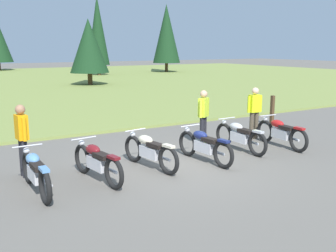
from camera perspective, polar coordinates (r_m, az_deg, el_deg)
The scene contains 12 objects.
ground_plane at distance 10.00m, azimuth 1.77°, elevation -5.65°, with size 140.00×140.00×0.00m, color #605B54.
grass_moorland at distance 34.99m, azimuth -22.29°, elevation 5.80°, with size 80.00×44.00×0.10m, color olive.
motorcycle_sky_blue at distance 8.45m, azimuth -18.64°, elevation -6.36°, with size 0.62×2.10×0.88m.
motorcycle_maroon at distance 8.87m, azimuth -10.25°, elevation -5.09°, with size 0.65×2.09×0.88m.
motorcycle_cream at distance 9.65m, azimuth -2.67°, elevation -3.59°, with size 0.68×2.09×0.88m.
motorcycle_navy at distance 10.20m, azimuth 5.28°, elevation -2.80°, with size 0.62×2.10×0.88m.
motorcycle_silver at distance 11.41m, azimuth 10.37°, elevation -1.42°, with size 0.62×2.10×0.88m.
motorcycle_red at distance 12.15m, azimuth 16.04°, elevation -0.90°, with size 0.62×2.10×0.88m.
rider_in_hivis_vest at distance 12.90m, azimuth 12.43°, elevation 2.28°, with size 0.55×0.25×1.67m.
rider_with_back_turned at distance 9.47m, azimuth -20.39°, elevation -1.40°, with size 0.25×0.55×1.67m.
rider_near_row_end at distance 11.83m, azimuth 5.15°, elevation 1.70°, with size 0.48×0.38×1.67m.
trail_marker_post at distance 15.30m, azimuth 14.86°, elevation 2.14°, with size 0.12×0.12×1.15m, color #47331E.
Camera 1 is at (-5.15, -8.06, 2.92)m, focal length 42.06 mm.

